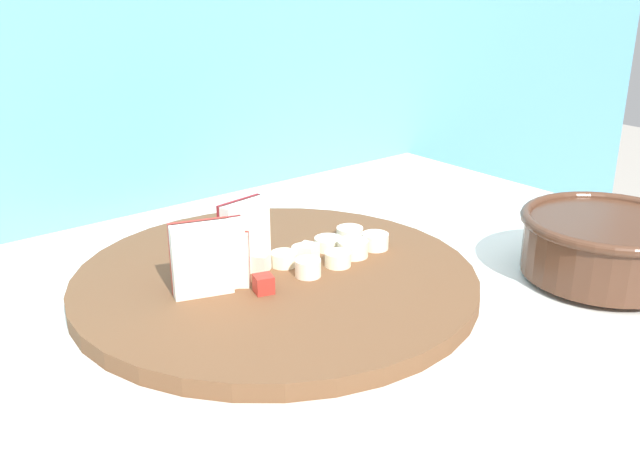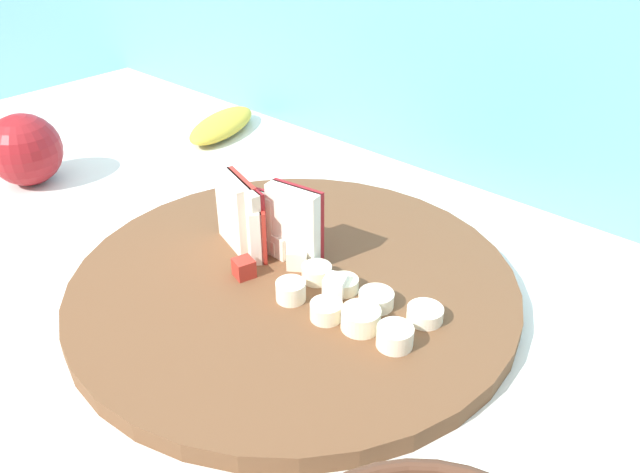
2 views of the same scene
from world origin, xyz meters
The scene contains 7 objects.
tile_backsplash centered at (0.00, 0.37, 0.71)m, with size 2.40×0.04×1.42m, color #5BA3C1.
cutting_board centered at (0.10, 0.08, 0.92)m, with size 0.37×0.37×0.02m, color brown.
apple_wedge_fan centered at (0.05, 0.09, 0.95)m, with size 0.11×0.04×0.07m.
apple_dice_pile centered at (0.09, 0.09, 0.93)m, with size 0.10×0.07×0.02m.
banana_slice_rows centered at (0.17, 0.08, 0.93)m, with size 0.12×0.07×0.02m.
banana_peel centered at (-0.21, 0.27, 0.92)m, with size 0.13×0.05×0.02m, color gold.
whole_apple centered at (-0.26, 0.03, 0.95)m, with size 0.08×0.08×0.08m, color maroon.
Camera 2 is at (0.41, -0.23, 1.22)m, focal length 35.62 mm.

